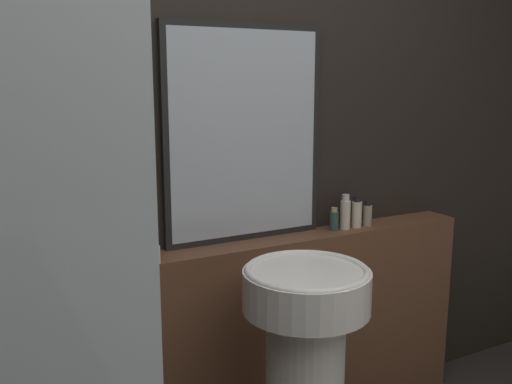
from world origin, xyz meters
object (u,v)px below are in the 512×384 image
Objects in this scene: mirror at (245,135)px; body_wash_bottle at (367,214)px; shampoo_bottle at (334,220)px; conditioner_bottle at (345,213)px; lotion_bottle at (357,213)px; towel_stack at (132,252)px; pedestal_sink at (305,369)px.

body_wash_bottle is at bearing -6.24° from mirror.
mirror is at bearing 170.95° from shampoo_bottle.
mirror reaches higher than conditioner_bottle.
towel_stack is at bearing -180.00° from lotion_bottle.
pedestal_sink is 6.44× the size of lotion_bottle.
mirror reaches higher than lotion_bottle.
towel_stack is 0.98m from conditioner_bottle.
towel_stack is at bearing -172.58° from mirror.
shampoo_bottle reaches higher than towel_stack.
pedestal_sink is 0.75m from shampoo_bottle.
pedestal_sink is 0.95m from mirror.
conditioner_bottle is (0.98, 0.00, 0.04)m from towel_stack.
mirror reaches higher than towel_stack.
mirror is 0.58m from shampoo_bottle.
pedestal_sink is 0.84m from lotion_bottle.
shampoo_bottle is 0.19m from body_wash_bottle.
mirror is at bearing 86.83° from pedestal_sink.
shampoo_bottle reaches higher than pedestal_sink.
towel_stack is 1.11m from body_wash_bottle.
shampoo_bottle is at bearing 180.00° from body_wash_bottle.
conditioner_bottle is at bearing 180.00° from body_wash_bottle.
towel_stack is 1.03× the size of conditioner_bottle.
towel_stack reaches higher than pedestal_sink.
body_wash_bottle reaches higher than towel_stack.
towel_stack is 0.92m from shampoo_bottle.
pedestal_sink is at bearing -134.32° from shampoo_bottle.
conditioner_bottle is (0.48, -0.07, -0.37)m from mirror.
mirror is at bearing 173.05° from lotion_bottle.
towel_stack is (-0.48, 0.45, 0.38)m from pedestal_sink.
mirror reaches higher than body_wash_bottle.
lotion_bottle is at bearing 0.00° from towel_stack.
pedestal_sink is 0.76m from towel_stack.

